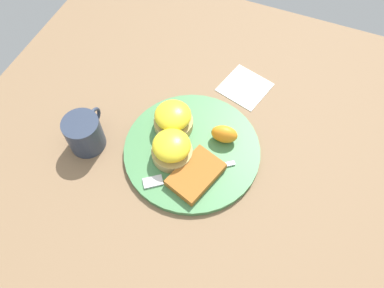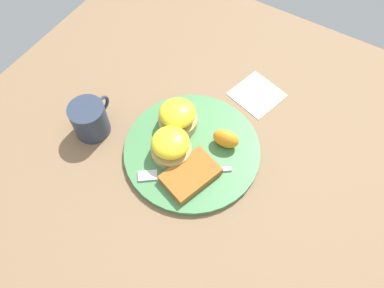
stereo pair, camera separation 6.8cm
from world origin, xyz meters
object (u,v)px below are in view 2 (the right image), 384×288
orange_wedge (226,139)px  sandwich_benedict_left (178,116)px  hashbrown_patty (191,175)px  fork (178,173)px  sandwich_benedict_right (171,146)px  cup (90,119)px

orange_wedge → sandwich_benedict_left: bearing=95.0°
hashbrown_patty → fork: size_ratio=0.68×
sandwich_benedict_left → fork: bearing=-147.0°
sandwich_benedict_right → cup: size_ratio=0.82×
sandwich_benedict_right → cup: cup is taller
hashbrown_patty → cup: 0.27m
hashbrown_patty → orange_wedge: 0.12m
sandwich_benedict_left → hashbrown_patty: (-0.10, -0.10, -0.02)m
sandwich_benedict_left → sandwich_benedict_right: same height
sandwich_benedict_left → sandwich_benedict_right: bearing=-158.4°
sandwich_benedict_left → hashbrown_patty: 0.14m
hashbrown_patty → cup: size_ratio=1.07×
orange_wedge → cup: bearing=112.6°
sandwich_benedict_left → orange_wedge: bearing=-85.0°
sandwich_benedict_right → cup: (-0.04, 0.20, -0.00)m
fork → sandwich_benedict_left: bearing=33.0°
hashbrown_patty → fork: (-0.01, 0.03, -0.01)m
hashbrown_patty → cup: bearing=91.6°
sandwich_benedict_right → orange_wedge: sandwich_benedict_right is taller
orange_wedge → fork: 0.13m
orange_wedge → cup: 0.31m
hashbrown_patty → sandwich_benedict_left: bearing=43.6°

